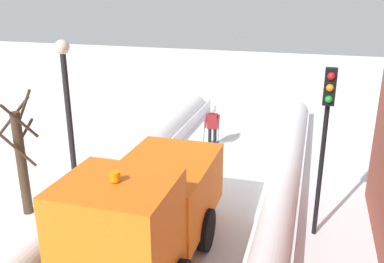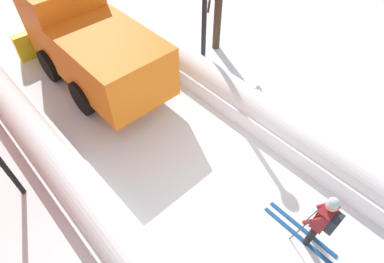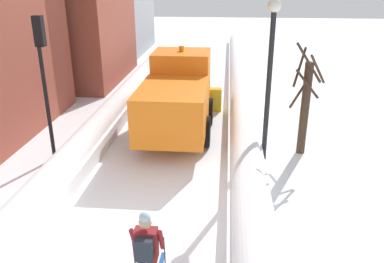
% 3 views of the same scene
% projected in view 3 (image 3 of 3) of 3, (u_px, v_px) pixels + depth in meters
% --- Properties ---
extents(ground_plane, '(80.00, 80.00, 0.00)m').
position_uv_depth(ground_plane, '(185.00, 101.00, 19.18)').
color(ground_plane, white).
extents(snowbank_left, '(1.10, 36.00, 1.00)m').
position_uv_depth(snowbank_left, '(131.00, 91.00, 19.24)').
color(snowbank_left, white).
rests_on(snowbank_left, ground).
extents(snowbank_right, '(1.10, 36.00, 0.97)m').
position_uv_depth(snowbank_right, '(240.00, 94.00, 18.81)').
color(snowbank_right, white).
rests_on(snowbank_right, ground).
extents(plow_truck, '(3.20, 5.98, 3.12)m').
position_uv_depth(plow_truck, '(178.00, 96.00, 14.77)').
color(plow_truck, orange).
rests_on(plow_truck, ground).
extents(skier, '(0.62, 1.80, 1.81)m').
position_uv_depth(skier, '(147.00, 250.00, 7.28)').
color(skier, black).
rests_on(skier, ground).
extents(traffic_light_pole, '(0.28, 0.42, 4.59)m').
position_uv_depth(traffic_light_pole, '(43.00, 62.00, 12.09)').
color(traffic_light_pole, black).
rests_on(traffic_light_pole, ground).
extents(street_lamp, '(0.40, 0.40, 5.07)m').
position_uv_depth(street_lamp, '(270.00, 62.00, 12.01)').
color(street_lamp, black).
rests_on(street_lamp, ground).
extents(bare_tree_near, '(1.10, 1.19, 3.78)m').
position_uv_depth(bare_tree_near, '(305.00, 104.00, 13.02)').
color(bare_tree_near, '#413021').
rests_on(bare_tree_near, ground).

